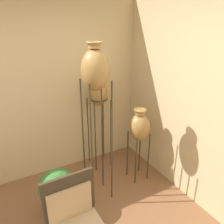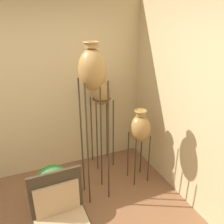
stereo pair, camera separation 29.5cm
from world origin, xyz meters
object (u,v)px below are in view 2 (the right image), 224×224
(chair, at_px, (61,219))
(potted_plant, at_px, (54,189))
(vase_stand_medium, at_px, (101,95))
(vase_stand_short, at_px, (140,129))
(vase_stand_tall, at_px, (92,73))

(chair, xyz_separation_m, potted_plant, (0.02, 0.72, -0.25))
(chair, relative_size, potted_plant, 1.55)
(vase_stand_medium, bearing_deg, vase_stand_short, -59.90)
(vase_stand_medium, distance_m, chair, 1.86)
(vase_stand_short, distance_m, potted_plant, 1.37)
(chair, bearing_deg, vase_stand_tall, 52.13)
(vase_stand_tall, bearing_deg, chair, -126.47)
(vase_stand_tall, relative_size, vase_stand_medium, 1.34)
(vase_stand_tall, relative_size, vase_stand_short, 1.81)
(vase_stand_short, height_order, potted_plant, vase_stand_short)
(vase_stand_short, bearing_deg, vase_stand_medium, 120.10)
(vase_stand_medium, relative_size, potted_plant, 2.39)
(vase_stand_tall, distance_m, vase_stand_short, 1.10)
(vase_stand_medium, xyz_separation_m, potted_plant, (-0.92, -0.75, -0.89))
(vase_stand_tall, relative_size, chair, 2.06)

